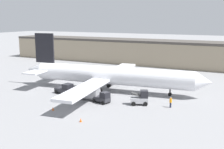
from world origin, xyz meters
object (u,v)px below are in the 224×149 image
pushback_tug (103,98)px  safety_cone_far (53,109)px  airplane (107,75)px  baggage_tug (65,89)px  belt_loader_truck (141,98)px  ground_crew_worker (171,102)px  safety_cone_near (81,120)px

pushback_tug → safety_cone_far: pushback_tug is taller
airplane → baggage_tug: (-6.20, -5.79, -2.14)m
belt_loader_truck → pushback_tug: 6.54m
ground_crew_worker → safety_cone_far: 19.10m
airplane → safety_cone_near: bearing=-81.5°
pushback_tug → safety_cone_near: pushback_tug is taller
ground_crew_worker → baggage_tug: 20.57m
safety_cone_near → airplane: bearing=104.9°
baggage_tug → belt_loader_truck: belt_loader_truck is taller
ground_crew_worker → belt_loader_truck: size_ratio=0.55×
safety_cone_near → safety_cone_far: bearing=160.7°
baggage_tug → safety_cone_far: (4.12, -9.18, -0.68)m
ground_crew_worker → safety_cone_far: (-16.44, -9.70, -0.67)m
airplane → safety_cone_far: (-2.08, -14.97, -2.82)m
safety_cone_near → pushback_tug: bearing=98.8°
ground_crew_worker → safety_cone_near: size_ratio=3.23×
pushback_tug → belt_loader_truck: bearing=32.3°
airplane → belt_loader_truck: (9.40, -6.02, -1.95)m
pushback_tug → safety_cone_far: size_ratio=5.90×
airplane → belt_loader_truck: airplane is taller
belt_loader_truck → safety_cone_near: 12.30m
belt_loader_truck → airplane: bearing=123.3°
baggage_tug → safety_cone_near: (10.82, -11.53, -0.68)m
belt_loader_truck → ground_crew_worker: bearing=-15.5°
ground_crew_worker → pushback_tug: bearing=-167.8°
ground_crew_worker → safety_cone_far: size_ratio=3.23×
baggage_tug → pushback_tug: baggage_tug is taller
ground_crew_worker → safety_cone_far: bearing=-150.6°
baggage_tug → belt_loader_truck: bearing=8.1°
airplane → pushback_tug: bearing=-74.8°
ground_crew_worker → baggage_tug: bearing=-179.7°
airplane → safety_cone_near: size_ratio=71.14×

